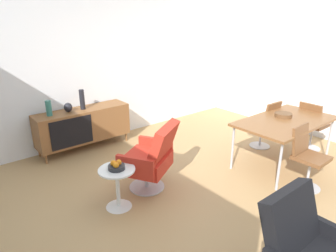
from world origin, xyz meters
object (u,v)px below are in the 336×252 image
object	(u,v)px
dining_chair_front_left	(307,155)
side_table_round	(118,184)
vase_cobalt	(49,108)
lounge_chair_red	(151,157)
sideboard	(83,125)
vase_sculptural_dark	(68,107)
dining_chair_far_end	(312,124)
vase_ceramic_small	(82,100)
fruit_bowl	(116,166)
dining_table	(285,123)
dining_chair_back_right	(265,122)
wooden_bowl_on_table	(283,115)

from	to	relation	value
dining_chair_front_left	side_table_round	world-z (taller)	dining_chair_front_left
vase_cobalt	lounge_chair_red	bearing A→B (deg)	-69.93
sideboard	vase_sculptural_dark	distance (m)	0.42
dining_chair_far_end	side_table_round	bearing A→B (deg)	169.64
vase_ceramic_small	fruit_bowl	xyz separation A→B (m)	(-0.47, -1.89, -0.33)
vase_cobalt	dining_table	size ratio (longest dim) A/B	0.15
vase_cobalt	fruit_bowl	xyz separation A→B (m)	(0.09, -1.89, -0.28)
dining_chair_far_end	dining_chair_front_left	bearing A→B (deg)	-155.71
vase_cobalt	lounge_chair_red	distance (m)	1.96
dining_chair_back_right	lounge_chair_red	xyz separation A→B (m)	(-2.35, 0.16, -0.00)
sideboard	lounge_chair_red	bearing A→B (deg)	-86.13
vase_ceramic_small	dining_table	xyz separation A→B (m)	(2.09, -2.53, -0.19)
side_table_round	sideboard	bearing A→B (deg)	76.81
vase_ceramic_small	dining_table	distance (m)	3.29
dining_table	vase_cobalt	bearing A→B (deg)	136.44
fruit_bowl	vase_sculptural_dark	bearing A→B (deg)	83.50
dining_chair_front_left	side_table_round	distance (m)	2.52
sideboard	vase_sculptural_dark	xyz separation A→B (m)	(-0.23, 0.00, 0.36)
side_table_round	dining_chair_far_end	bearing A→B (deg)	-10.36
vase_cobalt	vase_ceramic_small	size ratio (longest dim) A/B	0.74
dining_chair_far_end	lounge_chair_red	world-z (taller)	lounge_chair_red
dining_table	vase_sculptural_dark	bearing A→B (deg)	132.90
wooden_bowl_on_table	fruit_bowl	xyz separation A→B (m)	(-2.67, 0.52, -0.21)
dining_chair_back_right	lounge_chair_red	bearing A→B (deg)	176.07
dining_chair_far_end	fruit_bowl	world-z (taller)	dining_chair_far_end
vase_sculptural_dark	fruit_bowl	distance (m)	1.92
dining_chair_far_end	vase_sculptural_dark	bearing A→B (deg)	142.03
dining_chair_far_end	lounge_chair_red	xyz separation A→B (m)	(-2.89, 0.72, -0.00)
lounge_chair_red	fruit_bowl	size ratio (longest dim) A/B	4.73
dining_chair_front_left	lounge_chair_red	size ratio (longest dim) A/B	0.90
dining_chair_back_right	dining_chair_front_left	bearing A→B (deg)	-122.05
vase_cobalt	vase_sculptural_dark	size ratio (longest dim) A/B	1.59
dining_chair_back_right	vase_cobalt	bearing A→B (deg)	146.78
side_table_round	fruit_bowl	size ratio (longest dim) A/B	2.60
dining_table	dining_chair_front_left	xyz separation A→B (m)	(-0.35, -0.56, -0.23)
vase_ceramic_small	dining_chair_far_end	distance (m)	3.93
sideboard	wooden_bowl_on_table	xyz separation A→B (m)	(2.22, -2.42, 0.33)
dining_chair_far_end	dining_chair_back_right	bearing A→B (deg)	134.08
sideboard	vase_sculptural_dark	size ratio (longest dim) A/B	10.28
vase_ceramic_small	dining_chair_far_end	size ratio (longest dim) A/B	0.39
vase_cobalt	wooden_bowl_on_table	distance (m)	3.67
dining_chair_front_left	wooden_bowl_on_table	bearing A→B (deg)	55.64
sideboard	wooden_bowl_on_table	bearing A→B (deg)	-47.38
wooden_bowl_on_table	side_table_round	world-z (taller)	wooden_bowl_on_table
vase_ceramic_small	dining_chair_back_right	xyz separation A→B (m)	(2.44, -1.97, -0.42)
side_table_round	dining_chair_front_left	bearing A→B (deg)	-28.29
vase_cobalt	vase_ceramic_small	distance (m)	0.57
wooden_bowl_on_table	lounge_chair_red	size ratio (longest dim) A/B	0.27
dining_chair_front_left	vase_ceramic_small	bearing A→B (deg)	119.46
vase_cobalt	dining_chair_back_right	bearing A→B (deg)	-33.22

